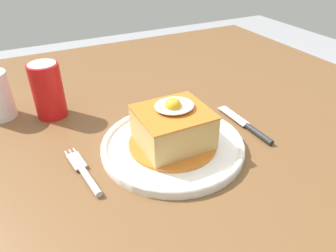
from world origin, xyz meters
TOP-DOWN VIEW (x-y plane):
  - dining_table at (0.00, 0.00)m, footprint 1.20×1.08m
  - main_plate at (-0.06, -0.14)m, footprint 0.27×0.27m
  - sandwich_meal at (-0.06, -0.14)m, footprint 0.17×0.17m
  - fork at (-0.23, -0.14)m, footprint 0.03×0.14m
  - knife at (0.12, -0.16)m, footprint 0.02×0.17m
  - soda_can at (-0.24, 0.10)m, footprint 0.07×0.07m

SIDE VIEW (x-z plane):
  - dining_table at x=0.00m, z-range 0.27..0.99m
  - fork at x=-0.23m, z-range 0.72..0.73m
  - knife at x=0.12m, z-range 0.72..0.73m
  - main_plate at x=-0.06m, z-range 0.72..0.74m
  - sandwich_meal at x=-0.06m, z-range 0.72..0.82m
  - soda_can at x=-0.24m, z-range 0.72..0.84m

